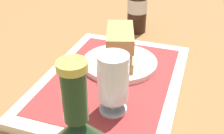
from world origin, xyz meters
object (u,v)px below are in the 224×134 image
at_px(beer_glass, 113,82).
at_px(second_bottle, 138,1).
at_px(plate, 120,63).
at_px(sandwich, 121,46).

relative_size(beer_glass, second_bottle, 0.47).
distance_m(beer_glass, second_bottle, 0.45).
bearing_deg(plate, second_bottle, -174.19).
relative_size(plate, beer_glass, 1.52).
height_order(sandwich, second_bottle, second_bottle).
bearing_deg(beer_glass, plate, -167.47).
relative_size(plate, sandwich, 1.33).
bearing_deg(second_bottle, beer_glass, 8.46).
bearing_deg(second_bottle, plate, 5.81).
relative_size(sandwich, second_bottle, 0.54).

